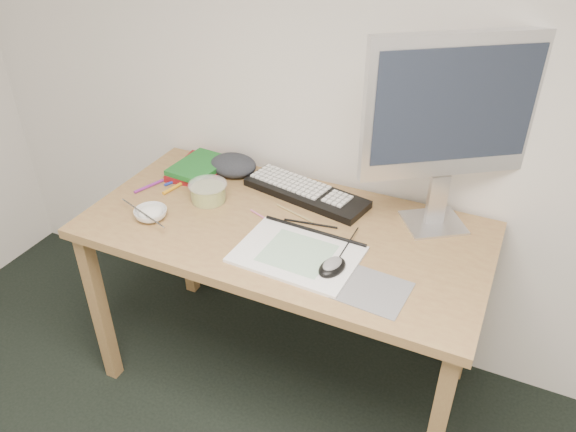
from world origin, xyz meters
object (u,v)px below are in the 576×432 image
Objects in this scene: keyboard at (306,193)px; rice_bowl at (151,214)px; monitor at (452,113)px; desk at (285,245)px; sketchpad at (297,254)px.

rice_bowl is (-0.44, -0.37, 0.00)m from keyboard.
monitor is at bearing 22.96° from rice_bowl.
monitor is (0.47, 0.23, 0.50)m from desk.
desk is 3.60× the size of sketchpad.
monitor is at bearing 26.54° from desk.
rice_bowl is at bearing -175.39° from sketchpad.
rice_bowl is (-0.56, -0.02, 0.01)m from sketchpad.
desk is 0.72m from monitor.
keyboard is at bearing 40.27° from rice_bowl.
monitor reaches higher than sketchpad.
sketchpad is (0.11, -0.14, 0.09)m from desk.
rice_bowl is at bearing 168.47° from monitor.
keyboard is 0.57m from rice_bowl.
keyboard is at bearing 111.68° from sketchpad.
rice_bowl reaches higher than sketchpad.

